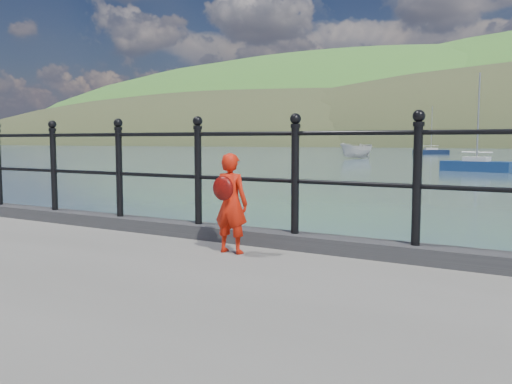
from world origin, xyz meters
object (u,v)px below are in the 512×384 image
Objects in this scene: railing at (244,165)px; child at (230,202)px; launch_white at (356,151)px; sailboat_left at (431,152)px; sailboat_port at (476,166)px.

railing is 0.65m from child.
launch_white is at bearing -73.20° from child.
sailboat_port is at bearing -104.58° from sailboat_left.
sailboat_port reaches higher than child.
sailboat_port is at bearing 94.96° from railing.
railing is 2.44× the size of sailboat_left.
child is at bearing -44.87° from launch_white.
child is 81.56m from sailboat_left.
sailboat_left is at bearing 101.71° from railing.
railing is at bearing -109.49° from sailboat_left.
sailboat_port is (-3.14, 34.68, -1.15)m from child.
railing is at bearing -75.01° from sailboat_port.
railing is at bearing -73.87° from child.
launch_white is at bearing -127.32° from sailboat_left.
sailboat_left is (-13.48, 45.15, -0.00)m from sailboat_port.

